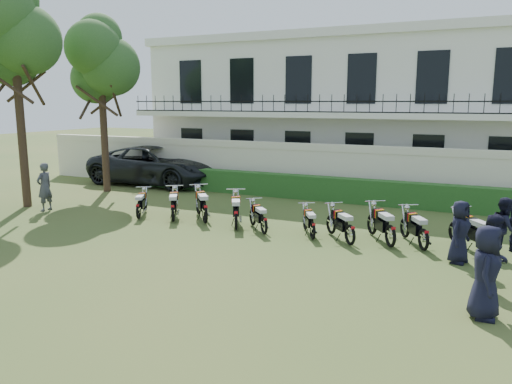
{
  "coord_description": "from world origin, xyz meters",
  "views": [
    {
      "loc": [
        6.95,
        -12.63,
        4.09
      ],
      "look_at": [
        -0.26,
        2.66,
        1.02
      ],
      "focal_mm": 35.0,
      "sensor_mm": 36.0,
      "label": 1
    }
  ],
  "objects_px": {
    "motorcycle_8": "(424,234)",
    "officer_0": "(486,272)",
    "motorcycle_6": "(350,230)",
    "inspector": "(45,187)",
    "officer_3": "(460,232)",
    "officer_1": "(494,253)",
    "motorcycle_2": "(205,209)",
    "motorcycle_1": "(173,208)",
    "motorcycle_0": "(138,207)",
    "motorcycle_4": "(264,221)",
    "motorcycle_9": "(488,239)",
    "officer_4": "(504,229)",
    "tree_west_near": "(101,60)",
    "tree_west_mid": "(14,31)",
    "motorcycle_7": "(391,231)",
    "motorcycle_5": "(313,226)",
    "suv": "(156,165)",
    "motorcycle_3": "(236,215)"
  },
  "relations": [
    {
      "from": "tree_west_mid",
      "to": "inspector",
      "type": "bearing_deg",
      "value": -10.89
    },
    {
      "from": "suv",
      "to": "officer_4",
      "type": "bearing_deg",
      "value": -111.37
    },
    {
      "from": "motorcycle_7",
      "to": "officer_3",
      "type": "bearing_deg",
      "value": -51.17
    },
    {
      "from": "motorcycle_4",
      "to": "motorcycle_9",
      "type": "bearing_deg",
      "value": -39.09
    },
    {
      "from": "motorcycle_8",
      "to": "motorcycle_0",
      "type": "bearing_deg",
      "value": 151.51
    },
    {
      "from": "motorcycle_7",
      "to": "officer_4",
      "type": "bearing_deg",
      "value": -29.21
    },
    {
      "from": "motorcycle_3",
      "to": "officer_1",
      "type": "xyz_separation_m",
      "value": [
        7.45,
        -2.23,
        0.34
      ]
    },
    {
      "from": "motorcycle_7",
      "to": "motorcycle_8",
      "type": "bearing_deg",
      "value": -29.27
    },
    {
      "from": "motorcycle_1",
      "to": "motorcycle_3",
      "type": "distance_m",
      "value": 2.46
    },
    {
      "from": "motorcycle_6",
      "to": "inspector",
      "type": "xyz_separation_m",
      "value": [
        -11.7,
        -0.28,
        0.44
      ]
    },
    {
      "from": "motorcycle_5",
      "to": "motorcycle_8",
      "type": "relative_size",
      "value": 0.87
    },
    {
      "from": "motorcycle_7",
      "to": "officer_3",
      "type": "xyz_separation_m",
      "value": [
        1.82,
        -0.57,
        0.3
      ]
    },
    {
      "from": "motorcycle_1",
      "to": "officer_4",
      "type": "relative_size",
      "value": 1.05
    },
    {
      "from": "motorcycle_3",
      "to": "officer_3",
      "type": "distance_m",
      "value": 6.69
    },
    {
      "from": "officer_1",
      "to": "officer_4",
      "type": "bearing_deg",
      "value": 10.3
    },
    {
      "from": "motorcycle_8",
      "to": "motorcycle_4",
      "type": "bearing_deg",
      "value": 153.3
    },
    {
      "from": "tree_west_mid",
      "to": "motorcycle_3",
      "type": "xyz_separation_m",
      "value": [
        9.19,
        0.18,
        -6.15
      ]
    },
    {
      "from": "tree_west_near",
      "to": "officer_0",
      "type": "distance_m",
      "value": 18.42
    },
    {
      "from": "motorcycle_5",
      "to": "motorcycle_8",
      "type": "xyz_separation_m",
      "value": [
        3.14,
        0.22,
        0.07
      ]
    },
    {
      "from": "motorcycle_8",
      "to": "officer_4",
      "type": "distance_m",
      "value": 2.0
    },
    {
      "from": "motorcycle_2",
      "to": "inspector",
      "type": "bearing_deg",
      "value": 145.91
    },
    {
      "from": "tree_west_near",
      "to": "motorcycle_7",
      "type": "height_order",
      "value": "tree_west_near"
    },
    {
      "from": "motorcycle_2",
      "to": "inspector",
      "type": "relative_size",
      "value": 0.91
    },
    {
      "from": "motorcycle_8",
      "to": "officer_0",
      "type": "relative_size",
      "value": 0.95
    },
    {
      "from": "motorcycle_1",
      "to": "motorcycle_8",
      "type": "distance_m",
      "value": 8.2
    },
    {
      "from": "motorcycle_6",
      "to": "officer_0",
      "type": "distance_m",
      "value": 5.13
    },
    {
      "from": "motorcycle_0",
      "to": "officer_4",
      "type": "relative_size",
      "value": 0.98
    },
    {
      "from": "motorcycle_9",
      "to": "officer_3",
      "type": "relative_size",
      "value": 1.04
    },
    {
      "from": "motorcycle_8",
      "to": "tree_west_near",
      "type": "bearing_deg",
      "value": 135.45
    },
    {
      "from": "tree_west_mid",
      "to": "inspector",
      "type": "height_order",
      "value": "tree_west_mid"
    },
    {
      "from": "motorcycle_5",
      "to": "motorcycle_7",
      "type": "distance_m",
      "value": 2.26
    },
    {
      "from": "motorcycle_9",
      "to": "officer_0",
      "type": "xyz_separation_m",
      "value": [
        -0.03,
        -4.09,
        0.39
      ]
    },
    {
      "from": "motorcycle_4",
      "to": "suv",
      "type": "distance_m",
      "value": 11.06
    },
    {
      "from": "motorcycle_0",
      "to": "motorcycle_4",
      "type": "distance_m",
      "value": 4.82
    },
    {
      "from": "motorcycle_8",
      "to": "motorcycle_9",
      "type": "height_order",
      "value": "motorcycle_9"
    },
    {
      "from": "motorcycle_9",
      "to": "officer_4",
      "type": "distance_m",
      "value": 0.48
    },
    {
      "from": "motorcycle_2",
      "to": "motorcycle_1",
      "type": "bearing_deg",
      "value": 152.46
    },
    {
      "from": "motorcycle_7",
      "to": "motorcycle_9",
      "type": "xyz_separation_m",
      "value": [
        2.5,
        0.15,
        0.01
      ]
    },
    {
      "from": "officer_3",
      "to": "officer_1",
      "type": "bearing_deg",
      "value": -138.88
    },
    {
      "from": "motorcycle_9",
      "to": "officer_4",
      "type": "xyz_separation_m",
      "value": [
        0.36,
        0.08,
        0.31
      ]
    },
    {
      "from": "motorcycle_3",
      "to": "motorcycle_4",
      "type": "relative_size",
      "value": 1.4
    },
    {
      "from": "officer_3",
      "to": "motorcycle_8",
      "type": "bearing_deg",
      "value": 72.93
    },
    {
      "from": "suv",
      "to": "motorcycle_7",
      "type": "bearing_deg",
      "value": -116.44
    },
    {
      "from": "officer_4",
      "to": "officer_3",
      "type": "bearing_deg",
      "value": 123.9
    },
    {
      "from": "motorcycle_2",
      "to": "motorcycle_3",
      "type": "relative_size",
      "value": 0.89
    },
    {
      "from": "tree_west_mid",
      "to": "suv",
      "type": "height_order",
      "value": "tree_west_mid"
    },
    {
      "from": "officer_4",
      "to": "tree_west_near",
      "type": "bearing_deg",
      "value": 74.45
    },
    {
      "from": "motorcycle_1",
      "to": "motorcycle_3",
      "type": "xyz_separation_m",
      "value": [
        2.46,
        -0.06,
        0.02
      ]
    },
    {
      "from": "motorcycle_5",
      "to": "motorcycle_6",
      "type": "distance_m",
      "value": 1.18
    },
    {
      "from": "motorcycle_6",
      "to": "motorcycle_9",
      "type": "distance_m",
      "value": 3.61
    }
  ]
}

